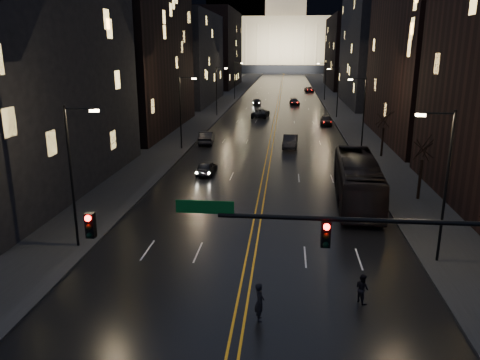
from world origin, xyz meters
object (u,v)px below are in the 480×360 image
(oncoming_car_b, at_px, (207,138))
(receding_car_a, at_px, (290,141))
(oncoming_car_a, at_px, (206,167))
(bus, at_px, (357,180))
(pedestrian_a, at_px, (260,302))
(pedestrian_b, at_px, (362,288))
(traffic_signal, at_px, (392,249))

(oncoming_car_b, height_order, receding_car_a, same)
(oncoming_car_a, bearing_deg, bus, 153.91)
(bus, xyz_separation_m, receding_car_a, (-5.31, 21.26, -1.01))
(oncoming_car_a, height_order, pedestrian_a, pedestrian_a)
(oncoming_car_b, height_order, pedestrian_b, oncoming_car_b)
(bus, height_order, receding_car_a, bus)
(bus, bearing_deg, traffic_signal, -92.00)
(traffic_signal, bearing_deg, oncoming_car_a, 112.50)
(bus, distance_m, oncoming_car_b, 28.11)
(receding_car_a, bearing_deg, pedestrian_b, -81.86)
(traffic_signal, xyz_separation_m, pedestrian_b, (-0.01, 5.00, -4.34))
(bus, distance_m, pedestrian_a, 19.49)
(oncoming_car_b, bearing_deg, receding_car_a, 167.72)
(oncoming_car_a, distance_m, oncoming_car_b, 15.67)
(pedestrian_a, xyz_separation_m, pedestrian_b, (4.96, 2.09, -0.18))
(traffic_signal, distance_m, pedestrian_b, 6.62)
(traffic_signal, bearing_deg, oncoming_car_b, 108.14)
(oncoming_car_a, relative_size, oncoming_car_b, 0.82)
(bus, distance_m, pedestrian_b, 16.27)
(bus, bearing_deg, oncoming_car_b, 128.68)
(receding_car_a, relative_size, pedestrian_a, 2.69)
(bus, relative_size, oncoming_car_b, 2.62)
(traffic_signal, relative_size, oncoming_car_b, 3.41)
(oncoming_car_a, distance_m, receding_car_a, 16.20)
(traffic_signal, height_order, pedestrian_a, traffic_signal)
(traffic_signal, relative_size, bus, 1.30)
(traffic_signal, bearing_deg, pedestrian_a, 149.66)
(pedestrian_a, relative_size, pedestrian_b, 1.24)
(oncoming_car_b, relative_size, pedestrian_b, 3.32)
(pedestrian_a, bearing_deg, oncoming_car_a, 4.75)
(bus, bearing_deg, receding_car_a, 107.20)
(traffic_signal, height_order, oncoming_car_b, traffic_signal)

